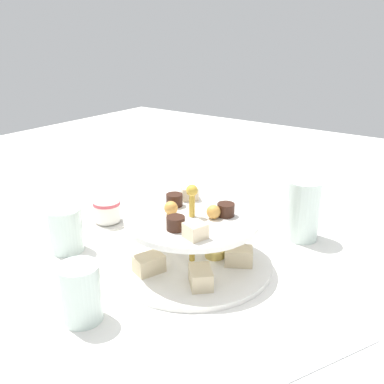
{
  "coord_description": "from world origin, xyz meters",
  "views": [
    {
      "loc": [
        -0.55,
        -0.4,
        0.4
      ],
      "look_at": [
        0.0,
        0.0,
        0.14
      ],
      "focal_mm": 40.54,
      "sensor_mm": 36.0,
      "label": 1
    }
  ],
  "objects": [
    {
      "name": "tiered_serving_stand",
      "position": [
        0.0,
        -0.0,
        0.04
      ],
      "size": [
        0.28,
        0.28,
        0.15
      ],
      "color": "white",
      "rests_on": "ground_plane"
    },
    {
      "name": "teacup_with_saucer",
      "position": [
        0.04,
        0.25,
        0.02
      ],
      "size": [
        0.09,
        0.09,
        0.05
      ],
      "color": "white",
      "rests_on": "ground_plane"
    },
    {
      "name": "water_glass_mid_back",
      "position": [
        -0.22,
        0.04,
        0.04
      ],
      "size": [
        0.06,
        0.06,
        0.09
      ],
      "primitive_type": "cylinder",
      "color": "silver",
      "rests_on": "ground_plane"
    },
    {
      "name": "butter_knife_right",
      "position": [
        0.24,
        0.17,
        0.0
      ],
      "size": [
        0.12,
        0.14,
        0.0
      ],
      "primitive_type": "cube",
      "rotation": [
        0.0,
        0.0,
        8.54
      ],
      "color": "silver",
      "rests_on": "ground_plane"
    },
    {
      "name": "water_glass_tall_right",
      "position": [
        0.22,
        -0.11,
        0.06
      ],
      "size": [
        0.07,
        0.07,
        0.12
      ],
      "primitive_type": "cylinder",
      "color": "silver",
      "rests_on": "ground_plane"
    },
    {
      "name": "butter_knife_left",
      "position": [
        -0.09,
        -0.28,
        0.0
      ],
      "size": [
        0.16,
        0.09,
        0.0
      ],
      "primitive_type": "cube",
      "rotation": [
        0.0,
        0.0,
        5.83
      ],
      "color": "silver",
      "rests_on": "ground_plane"
    },
    {
      "name": "ground_plane",
      "position": [
        0.0,
        0.0,
        0.0
      ],
      "size": [
        2.4,
        2.4,
        0.0
      ],
      "primitive_type": "plane",
      "color": "white"
    },
    {
      "name": "water_glass_short_left",
      "position": [
        -0.09,
        0.23,
        0.04
      ],
      "size": [
        0.06,
        0.06,
        0.08
      ],
      "primitive_type": "cylinder",
      "color": "silver",
      "rests_on": "ground_plane"
    }
  ]
}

